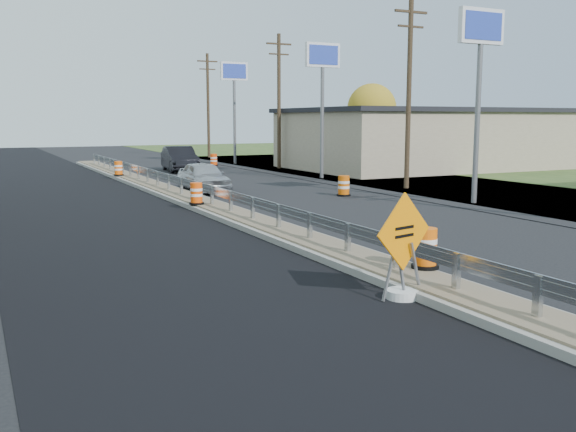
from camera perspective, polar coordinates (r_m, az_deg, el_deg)
name	(u,v)px	position (r m, az deg, el deg)	size (l,w,h in m)	color
ground	(279,235)	(19.59, -0.84, -1.66)	(140.00, 140.00, 0.00)	black
milled_overlay	(79,204)	(27.90, -18.11, 0.99)	(7.20, 120.00, 0.01)	black
median	(196,201)	(26.94, -8.19, 1.29)	(1.60, 55.00, 0.23)	gray
guardrail	(188,184)	(27.82, -8.87, 2.79)	(0.10, 46.15, 0.72)	silver
retail_building_near	(422,138)	(47.53, 11.79, 6.79)	(18.50, 12.50, 4.27)	tan
pylon_sign_south	(481,45)	(27.91, 16.75, 14.38)	(2.20, 0.30, 7.90)	slate
pylon_sign_mid	(323,68)	(38.45, 3.09, 13.02)	(2.20, 0.30, 7.90)	slate
pylon_sign_north	(234,81)	(51.09, -4.82, 11.90)	(2.20, 0.30, 7.90)	slate
utility_pole_smid	(409,90)	(33.04, 10.70, 10.94)	(1.90, 0.26, 9.40)	#473523
utility_pole_nmid	(279,99)	(45.92, -0.81, 10.38)	(1.90, 0.26, 9.40)	#473523
utility_pole_north	(208,104)	(59.80, -7.12, 9.89)	(1.90, 0.26, 9.40)	#473523
tree_far_yellow	(372,108)	(61.81, 7.46, 9.47)	(4.62, 4.62, 6.86)	#473523
caution_sign	(403,272)	(12.72, 10.16, -4.95)	(1.49, 0.64, 2.10)	white
barrel_median_near	(425,249)	(14.44, 12.12, -2.88)	(0.61, 0.61, 0.90)	black
barrel_median_mid	(196,194)	(25.03, -8.14, 1.95)	(0.57, 0.57, 0.84)	black
barrel_median_far	(118,169)	(38.94, -14.84, 4.09)	(0.57, 0.57, 0.84)	black
barrel_shoulder_near	(344,186)	(29.57, 4.98, 2.65)	(0.64, 0.64, 0.94)	black
barrel_shoulder_far	(214,160)	(48.94, -6.62, 4.95)	(0.63, 0.63, 0.93)	black
car_silver	(204,177)	(31.40, -7.50, 3.47)	(1.73, 4.30, 1.46)	#B6B6BB
car_dark_mid	(180,159)	(44.22, -9.61, 5.03)	(1.79, 5.12, 1.69)	black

